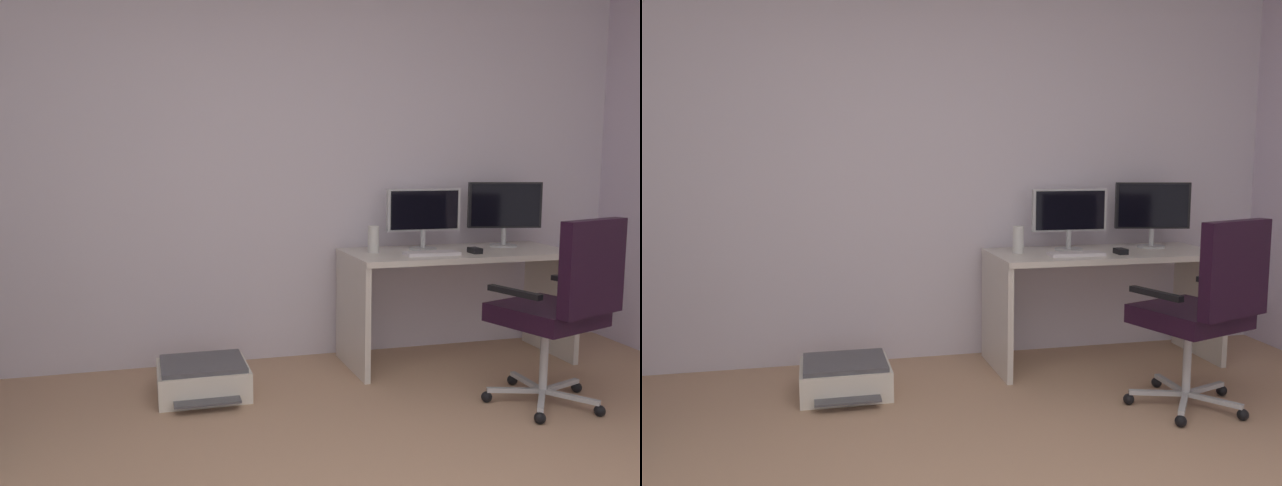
# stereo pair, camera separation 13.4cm
# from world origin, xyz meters

# --- Properties ---
(wall_back) EXTENTS (5.14, 0.10, 2.79)m
(wall_back) POSITION_xyz_m (0.00, 2.62, 1.40)
(wall_back) COLOR silver
(wall_back) RESTS_ON ground
(desk) EXTENTS (1.45, 0.63, 0.73)m
(desk) POSITION_xyz_m (1.24, 2.21, 0.54)
(desk) COLOR silver
(desk) RESTS_ON ground
(monitor_main) EXTENTS (0.50, 0.18, 0.40)m
(monitor_main) POSITION_xyz_m (1.04, 2.31, 0.97)
(monitor_main) COLOR #B2B5B7
(monitor_main) RESTS_ON desk
(monitor_secondary) EXTENTS (0.49, 0.18, 0.43)m
(monitor_secondary) POSITION_xyz_m (1.63, 2.31, 0.99)
(monitor_secondary) COLOR #B2B5B7
(monitor_secondary) RESTS_ON desk
(keyboard) EXTENTS (0.34, 0.14, 0.02)m
(keyboard) POSITION_xyz_m (1.00, 2.08, 0.74)
(keyboard) COLOR silver
(keyboard) RESTS_ON desk
(computer_mouse) EXTENTS (0.06, 0.10, 0.03)m
(computer_mouse) POSITION_xyz_m (1.29, 2.08, 0.75)
(computer_mouse) COLOR black
(computer_mouse) RESTS_ON desk
(desktop_speaker) EXTENTS (0.07, 0.07, 0.17)m
(desktop_speaker) POSITION_xyz_m (0.68, 2.27, 0.81)
(desktop_speaker) COLOR silver
(desktop_speaker) RESTS_ON desk
(office_chair) EXTENTS (0.64, 0.68, 1.03)m
(office_chair) POSITION_xyz_m (1.38, 1.29, 0.58)
(office_chair) COLOR #B7BABC
(office_chair) RESTS_ON ground
(printer) EXTENTS (0.50, 0.52, 0.19)m
(printer) POSITION_xyz_m (-0.42, 1.99, 0.09)
(printer) COLOR silver
(printer) RESTS_ON ground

